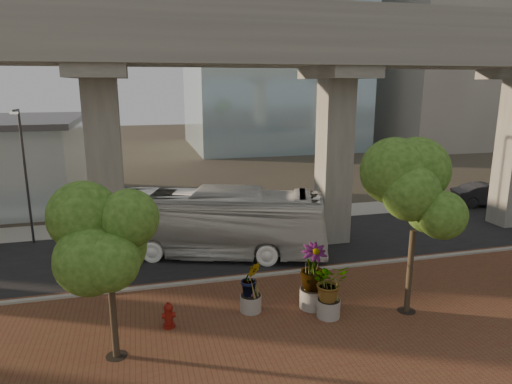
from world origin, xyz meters
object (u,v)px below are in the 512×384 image
object	(u,v)px
transit_bus	(205,223)
fire_hydrant	(169,315)
parked_car	(488,195)
planter_front	(329,285)

from	to	relation	value
transit_bus	fire_hydrant	distance (m)	7.48
parked_car	fire_hydrant	xyz separation A→B (m)	(-23.76, -11.50, -0.28)
parked_car	planter_front	distance (m)	21.62
transit_bus	parked_car	bearing A→B (deg)	-58.59
transit_bus	fire_hydrant	size ratio (longest dim) A/B	12.67
planter_front	transit_bus	bearing A→B (deg)	114.76
fire_hydrant	planter_front	distance (m)	6.07
transit_bus	planter_front	size ratio (longest dim) A/B	5.76
transit_bus	parked_car	distance (m)	21.86
parked_car	fire_hydrant	bearing A→B (deg)	128.33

